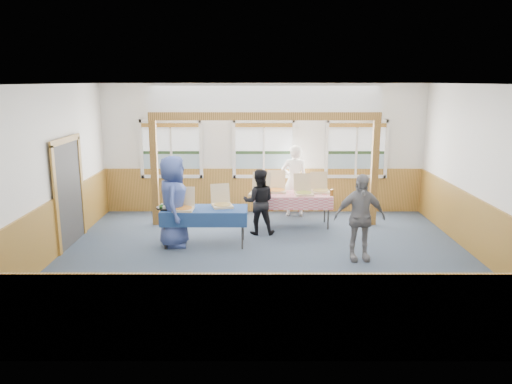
{
  "coord_description": "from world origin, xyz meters",
  "views": [
    {
      "loc": [
        -0.18,
        -8.84,
        3.26
      ],
      "look_at": [
        -0.19,
        1.0,
        1.06
      ],
      "focal_mm": 35.0,
      "sensor_mm": 36.0,
      "label": 1
    }
  ],
  "objects_px": {
    "woman_black": "(259,202)",
    "table_right": "(292,196)",
    "woman_white": "(294,181)",
    "person_grey": "(360,217)",
    "table_left": "(205,211)",
    "man_blue": "(173,201)"
  },
  "relations": [
    {
      "from": "person_grey",
      "to": "table_left",
      "type": "bearing_deg",
      "value": 159.06
    },
    {
      "from": "woman_white",
      "to": "woman_black",
      "type": "bearing_deg",
      "value": 60.13
    },
    {
      "from": "woman_white",
      "to": "person_grey",
      "type": "xyz_separation_m",
      "value": [
        0.97,
        -3.08,
        -0.07
      ]
    },
    {
      "from": "table_left",
      "to": "person_grey",
      "type": "relative_size",
      "value": 1.14
    },
    {
      "from": "woman_white",
      "to": "person_grey",
      "type": "relative_size",
      "value": 1.08
    },
    {
      "from": "woman_white",
      "to": "woman_black",
      "type": "height_order",
      "value": "woman_white"
    },
    {
      "from": "woman_black",
      "to": "table_right",
      "type": "bearing_deg",
      "value": -141.33
    },
    {
      "from": "woman_white",
      "to": "person_grey",
      "type": "bearing_deg",
      "value": 108.3
    },
    {
      "from": "man_blue",
      "to": "woman_black",
      "type": "bearing_deg",
      "value": -69.23
    },
    {
      "from": "table_left",
      "to": "table_right",
      "type": "relative_size",
      "value": 0.97
    },
    {
      "from": "person_grey",
      "to": "woman_black",
      "type": "bearing_deg",
      "value": 134.21
    },
    {
      "from": "table_right",
      "to": "man_blue",
      "type": "distance_m",
      "value": 2.85
    },
    {
      "from": "woman_white",
      "to": "man_blue",
      "type": "distance_m",
      "value": 3.44
    },
    {
      "from": "table_left",
      "to": "person_grey",
      "type": "height_order",
      "value": "person_grey"
    },
    {
      "from": "table_left",
      "to": "man_blue",
      "type": "height_order",
      "value": "man_blue"
    },
    {
      "from": "man_blue",
      "to": "person_grey",
      "type": "distance_m",
      "value": 3.64
    },
    {
      "from": "woman_white",
      "to": "woman_black",
      "type": "xyz_separation_m",
      "value": [
        -0.87,
        -1.46,
        -0.17
      ]
    },
    {
      "from": "woman_white",
      "to": "person_grey",
      "type": "height_order",
      "value": "woman_white"
    },
    {
      "from": "table_right",
      "to": "woman_black",
      "type": "xyz_separation_m",
      "value": [
        -0.76,
        -0.6,
        0.01
      ]
    },
    {
      "from": "person_grey",
      "to": "table_right",
      "type": "bearing_deg",
      "value": 111.51
    },
    {
      "from": "table_right",
      "to": "man_blue",
      "type": "height_order",
      "value": "man_blue"
    },
    {
      "from": "table_left",
      "to": "woman_black",
      "type": "height_order",
      "value": "woman_black"
    }
  ]
}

